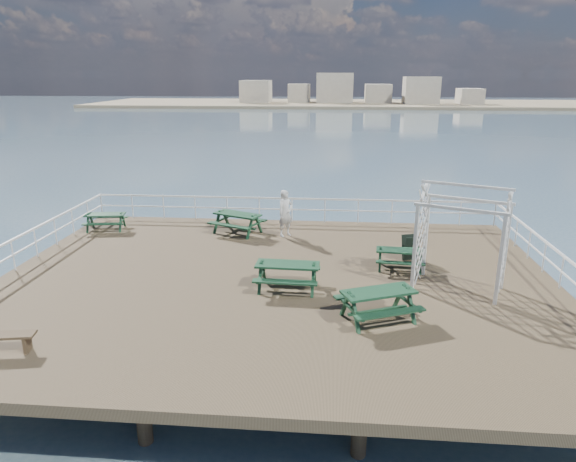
# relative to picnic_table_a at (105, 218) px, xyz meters

# --- Properties ---
(ground) EXTENTS (18.00, 14.00, 0.30)m
(ground) POSITION_rel_picnic_table_a_xyz_m (7.80, -4.89, -0.65)
(ground) COLOR brown
(ground) RESTS_ON ground
(sea_backdrop) EXTENTS (300.00, 300.00, 9.20)m
(sea_backdrop) POSITION_rel_picnic_table_a_xyz_m (20.34, 129.18, -1.01)
(sea_backdrop) COLOR #456175
(sea_backdrop) RESTS_ON ground
(railing) EXTENTS (17.77, 13.76, 1.10)m
(railing) POSITION_rel_picnic_table_a_xyz_m (7.73, -2.32, 0.37)
(railing) COLOR silver
(railing) RESTS_ON ground
(picnic_table_a) EXTENTS (1.80, 1.53, 0.79)m
(picnic_table_a) POSITION_rel_picnic_table_a_xyz_m (0.00, 0.00, 0.00)
(picnic_table_a) COLOR #12321C
(picnic_table_a) RESTS_ON ground
(picnic_table_b) EXTENTS (2.43, 2.23, 0.95)m
(picnic_table_b) POSITION_rel_picnic_table_a_xyz_m (5.68, 0.00, 0.11)
(picnic_table_b) COLOR #12321C
(picnic_table_b) RESTS_ON ground
(picnic_table_c) EXTENTS (1.69, 1.41, 0.77)m
(picnic_table_c) POSITION_rel_picnic_table_a_xyz_m (11.91, -3.61, -0.01)
(picnic_table_c) COLOR #12321C
(picnic_table_c) RESTS_ON ground
(picnic_table_d) EXTENTS (1.99, 1.63, 0.94)m
(picnic_table_d) POSITION_rel_picnic_table_a_xyz_m (8.26, -5.65, 0.10)
(picnic_table_d) COLOR #12321C
(picnic_table_d) RESTS_ON ground
(picnic_table_e) EXTENTS (2.42, 2.21, 0.95)m
(picnic_table_e) POSITION_rel_picnic_table_a_xyz_m (10.86, -7.51, 0.11)
(picnic_table_e) COLOR #12321C
(picnic_table_e) RESTS_ON ground
(trellis_arbor) EXTENTS (2.98, 2.35, 3.28)m
(trellis_arbor) POSITION_rel_picnic_table_a_xyz_m (13.47, -5.17, 0.95)
(trellis_arbor) COLOR silver
(trellis_arbor) RESTS_ON ground
(sandwich_board) EXTENTS (0.66, 0.57, 0.92)m
(sandwich_board) POSITION_rel_picnic_table_a_xyz_m (12.39, -2.71, -0.05)
(sandwich_board) COLOR black
(sandwich_board) RESTS_ON ground
(person) EXTENTS (0.82, 0.81, 1.91)m
(person) POSITION_rel_picnic_table_a_xyz_m (7.71, -0.23, 0.45)
(person) COLOR silver
(person) RESTS_ON ground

